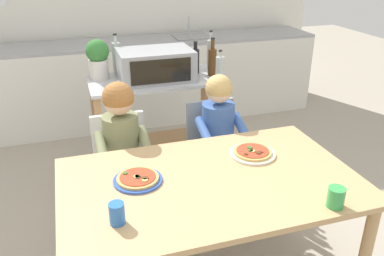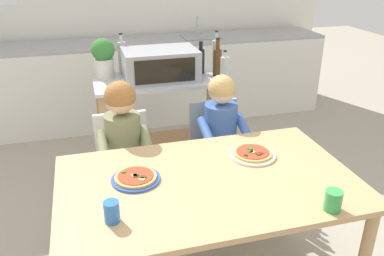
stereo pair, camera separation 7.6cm
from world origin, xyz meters
name	(u,v)px [view 1 (the left image)]	position (x,y,z in m)	size (l,w,h in m)	color
ground_plane	(160,184)	(0.00, 1.18, 0.00)	(11.82, 11.82, 0.00)	#A89E8C
kitchen_counter	(128,82)	(0.00, 2.60, 0.45)	(4.20, 0.60, 1.09)	silver
kitchen_island_cart	(158,114)	(0.03, 1.29, 0.58)	(1.02, 0.53, 0.88)	#B7BABF
toaster_oven	(155,65)	(0.02, 1.26, 0.99)	(0.55, 0.37, 0.23)	#999BA0
bottle_squat_spirits	(212,61)	(0.46, 1.23, 0.99)	(0.07, 0.07, 0.30)	#4C2D14
bottle_dark_olive_oil	(117,58)	(-0.23, 1.50, 1.01)	(0.06, 0.06, 0.32)	#ADB7B2
bottle_brown_beer	(195,60)	(0.36, 1.34, 0.98)	(0.06, 0.06, 0.25)	black
bottle_tall_green_wine	(220,69)	(0.46, 1.08, 0.97)	(0.06, 0.06, 0.24)	#ADB7B2
bottle_clear_vinegar	(211,56)	(0.48, 1.32, 1.01)	(0.06, 0.06, 0.33)	#ADB7B2
potted_herb_plant	(98,58)	(-0.38, 1.41, 1.04)	(0.17, 0.17, 0.30)	beige
dining_table	(210,194)	(0.00, 0.00, 0.65)	(1.47, 0.90, 0.74)	tan
dining_chair_left	(123,167)	(-0.35, 0.71, 0.48)	(0.36, 0.36, 0.81)	silver
dining_chair_right	(214,150)	(0.31, 0.76, 0.48)	(0.36, 0.36, 0.81)	gray
child_in_olive_shirt	(123,148)	(-0.35, 0.59, 0.68)	(0.32, 0.42, 1.06)	#424C6B
child_in_blue_striped_shirt	(221,134)	(0.31, 0.64, 0.66)	(0.32, 0.42, 1.03)	#424C6B
pizza_plate_blue_rimmed	(138,179)	(-0.35, 0.09, 0.75)	(0.24, 0.24, 0.03)	#3356B7
pizza_plate_cream	(253,153)	(0.31, 0.17, 0.75)	(0.26, 0.26, 0.03)	beige
drinking_cup_green	(336,197)	(0.45, -0.38, 0.79)	(0.08, 0.08, 0.09)	green
drinking_cup_blue	(117,213)	(-0.49, -0.21, 0.79)	(0.07, 0.07, 0.10)	blue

